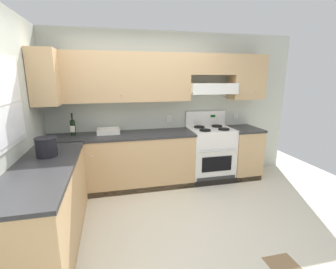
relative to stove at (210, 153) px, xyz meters
name	(u,v)px	position (x,y,z in m)	size (l,w,h in m)	color
ground_plane	(161,227)	(-1.16, -1.25, -0.48)	(7.04, 7.04, 0.00)	beige
floor_accent_tile	(284,266)	(-0.11, -2.15, -0.48)	(0.30, 0.30, 0.01)	olive
wall_back	(165,96)	(-0.77, 0.27, 1.00)	(4.68, 0.57, 2.55)	beige
wall_left	(7,122)	(-2.75, -1.03, 0.87)	(0.47, 4.00, 2.55)	beige
counter_back_run	(147,160)	(-1.15, -0.01, -0.03)	(3.60, 0.65, 0.91)	tan
counter_left_run	(48,206)	(-2.41, -1.26, -0.03)	(0.63, 1.91, 0.91)	tan
stove	(210,153)	(0.00, 0.00, 0.00)	(0.76, 0.62, 1.20)	white
wine_bottle	(73,127)	(-2.28, 0.10, 0.57)	(0.08, 0.08, 0.35)	black
bowl	(108,132)	(-1.75, 0.10, 0.46)	(0.35, 0.27, 0.08)	white
bucket	(46,146)	(-2.44, -0.92, 0.55)	(0.24, 0.24, 0.23)	black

